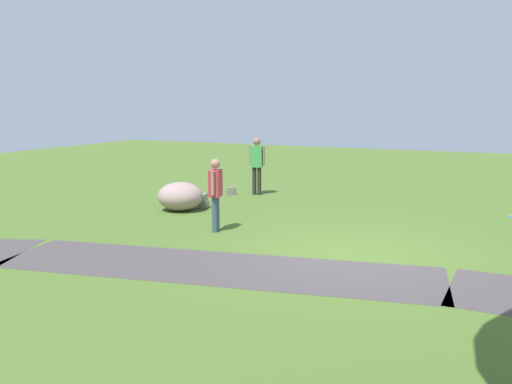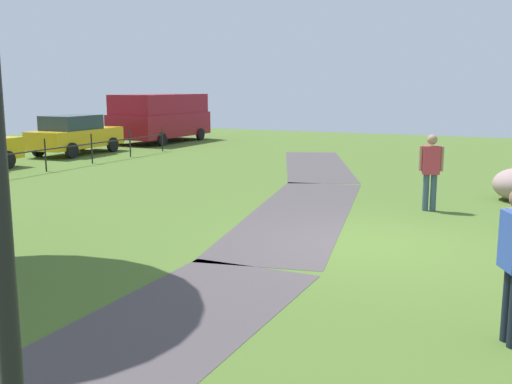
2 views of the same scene
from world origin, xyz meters
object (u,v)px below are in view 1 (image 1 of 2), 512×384
object	(u,v)px
lawn_boulder	(180,196)
woman_with_handbag	(257,161)
man_near_boulder	(215,190)
handbag_on_grass	(231,191)
backpack_by_boulder	(203,201)

from	to	relation	value
lawn_boulder	woman_with_handbag	xyz separation A→B (m)	(-0.74, -3.24, 0.68)
lawn_boulder	woman_with_handbag	size ratio (longest dim) A/B	0.76
man_near_boulder	woman_with_handbag	bearing A→B (deg)	-74.71
handbag_on_grass	backpack_by_boulder	distance (m)	2.23
woman_with_handbag	backpack_by_boulder	size ratio (longest dim) A/B	4.53
lawn_boulder	man_near_boulder	distance (m)	2.78
lawn_boulder	man_near_boulder	size ratio (longest dim) A/B	0.82
man_near_boulder	backpack_by_boulder	bearing A→B (deg)	-53.09
backpack_by_boulder	lawn_boulder	bearing A→B (deg)	56.57
man_near_boulder	backpack_by_boulder	world-z (taller)	man_near_boulder
lawn_boulder	handbag_on_grass	world-z (taller)	lawn_boulder
woman_with_handbag	handbag_on_grass	world-z (taller)	woman_with_handbag
woman_with_handbag	man_near_boulder	size ratio (longest dim) A/B	1.09
handbag_on_grass	man_near_boulder	bearing A→B (deg)	114.48
lawn_boulder	backpack_by_boulder	bearing A→B (deg)	-123.43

